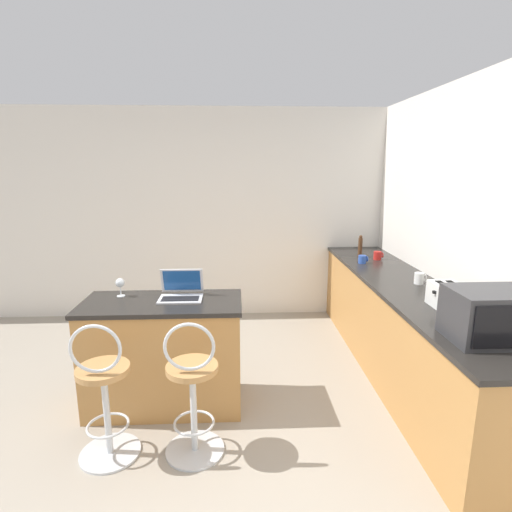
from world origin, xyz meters
TOP-DOWN VIEW (x-y plane):
  - ground_plane at (0.00, 0.00)m, footprint 20.00×20.00m
  - wall_back at (0.00, 2.81)m, footprint 12.00×0.06m
  - breakfast_bar at (-0.39, 0.75)m, footprint 1.23×0.58m
  - counter_right at (1.70, 1.14)m, footprint 0.67×3.31m
  - bar_stool_near at (-0.67, 0.15)m, footprint 0.40×0.40m
  - bar_stool_far at (-0.10, 0.15)m, footprint 0.40×0.40m
  - laptop at (-0.25, 0.84)m, footprint 0.34×0.27m
  - microwave at (1.70, -0.06)m, footprint 0.48×0.36m
  - toaster at (1.74, 0.49)m, footprint 0.22×0.30m
  - mug_blue at (1.54, 1.89)m, footprint 0.10×0.08m
  - mug_red at (1.77, 2.06)m, footprint 0.10×0.09m
  - wine_glass_short at (-0.74, 0.88)m, footprint 0.07×0.07m
  - pepper_mill at (1.61, 2.22)m, footprint 0.05×0.05m
  - mug_white at (1.81, 1.11)m, footprint 0.10×0.08m

SIDE VIEW (x-z plane):
  - ground_plane at x=0.00m, z-range 0.00..0.00m
  - counter_right at x=1.70m, z-range 0.00..0.88m
  - breakfast_bar at x=-0.39m, z-range 0.00..0.88m
  - bar_stool_near at x=-0.67m, z-range -0.04..0.94m
  - bar_stool_far at x=-0.10m, z-range -0.04..0.94m
  - mug_blue at x=1.54m, z-range 0.88..0.97m
  - mug_red at x=1.77m, z-range 0.88..0.97m
  - mug_white at x=1.81m, z-range 0.88..0.98m
  - laptop at x=-0.25m, z-range 0.83..1.05m
  - toaster at x=1.74m, z-range 0.88..1.06m
  - wine_glass_short at x=-0.74m, z-range 0.91..1.06m
  - pepper_mill at x=1.61m, z-range 0.88..1.13m
  - microwave at x=1.70m, z-range 0.88..1.19m
  - wall_back at x=0.00m, z-range 0.00..2.60m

